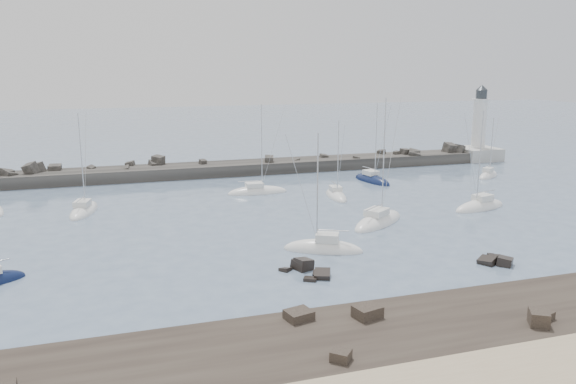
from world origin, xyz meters
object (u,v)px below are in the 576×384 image
object	(u,v)px
sailboat_6	(336,196)
sailboat_7	(378,222)
sailboat_9	(480,207)
sailboat_11	(488,176)
lighthouse	(478,143)
sailboat_4	(257,192)
sailboat_3	(84,211)
sailboat_8	(372,181)
sailboat_5	(323,249)

from	to	relation	value
sailboat_6	sailboat_7	size ratio (longest dim) A/B	0.75
sailboat_9	sailboat_11	xyz separation A→B (m)	(13.86, 16.97, -0.00)
lighthouse	sailboat_9	size ratio (longest dim) A/B	1.12
sailboat_4	sailboat_6	size ratio (longest dim) A/B	1.18
sailboat_4	sailboat_3	bearing A→B (deg)	-170.08
sailboat_7	sailboat_11	size ratio (longest dim) A/B	1.46
sailboat_4	sailboat_8	distance (m)	18.90
sailboat_9	sailboat_7	bearing A→B (deg)	-171.34
lighthouse	sailboat_5	xyz separation A→B (m)	(-46.86, -41.46, -2.94)
sailboat_4	sailboat_6	distance (m)	10.97
sailboat_3	sailboat_8	size ratio (longest dim) A/B	0.99
sailboat_7	sailboat_9	xyz separation A→B (m)	(14.99, 2.28, 0.01)
lighthouse	sailboat_3	world-z (taller)	lighthouse
lighthouse	sailboat_5	distance (m)	62.64
sailboat_8	sailboat_11	bearing A→B (deg)	-6.73
sailboat_3	sailboat_7	size ratio (longest dim) A/B	0.85
sailboat_3	lighthouse	bearing A→B (deg)	15.63
lighthouse	sailboat_9	distance (m)	39.31
sailboat_6	sailboat_9	world-z (taller)	sailboat_9
sailboat_7	sailboat_8	xyz separation A→B (m)	(9.66, 21.51, -0.00)
lighthouse	sailboat_6	distance (m)	42.72
sailboat_7	sailboat_11	world-z (taller)	sailboat_7
lighthouse	sailboat_4	distance (m)	49.19
sailboat_7	sailboat_8	size ratio (longest dim) A/B	1.16
sailboat_5	sailboat_7	world-z (taller)	sailboat_7
sailboat_5	sailboat_6	world-z (taller)	sailboat_5
lighthouse	sailboat_9	world-z (taller)	lighthouse
sailboat_9	lighthouse	bearing A→B (deg)	54.84
sailboat_7	sailboat_9	world-z (taller)	sailboat_7
sailboat_3	sailboat_5	bearing A→B (deg)	-44.83
sailboat_3	sailboat_8	distance (m)	41.73
sailboat_4	sailboat_9	bearing A→B (deg)	-34.68
sailboat_4	sailboat_6	bearing A→B (deg)	-30.13
sailboat_6	sailboat_8	distance (m)	12.28
sailboat_4	sailboat_6	world-z (taller)	sailboat_4
sailboat_8	sailboat_9	size ratio (longest dim) A/B	0.99
sailboat_7	sailboat_8	world-z (taller)	sailboat_7
sailboat_4	sailboat_8	world-z (taller)	sailboat_4
sailboat_6	sailboat_7	distance (m)	13.42
sailboat_6	sailboat_9	xyz separation A→B (m)	(14.56, -11.13, 0.02)
sailboat_5	sailboat_8	world-z (taller)	sailboat_8
sailboat_6	sailboat_11	world-z (taller)	sailboat_6
sailboat_4	sailboat_6	xyz separation A→B (m)	(9.49, -5.51, 0.00)
sailboat_4	sailboat_8	xyz separation A→B (m)	(18.72, 2.59, 0.02)
lighthouse	sailboat_8	world-z (taller)	lighthouse
sailboat_8	sailboat_11	size ratio (longest dim) A/B	1.26
lighthouse	sailboat_3	xyz separation A→B (m)	(-69.11, -19.34, -2.96)
sailboat_6	sailboat_11	xyz separation A→B (m)	(28.42, 5.84, 0.02)
sailboat_3	sailboat_11	xyz separation A→B (m)	(60.40, 4.26, 0.01)
sailboat_3	sailboat_11	distance (m)	60.55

